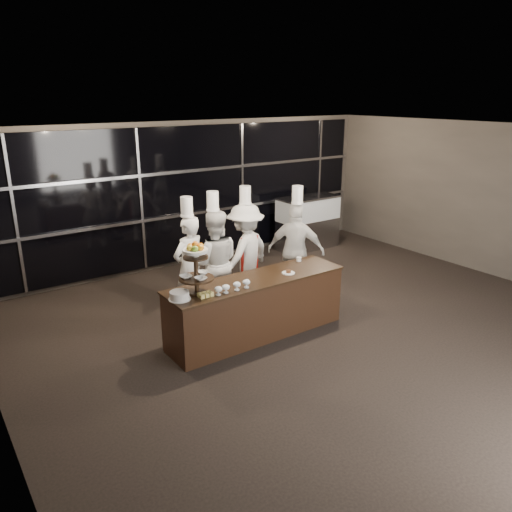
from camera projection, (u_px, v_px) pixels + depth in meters
room at (371, 252)px, 6.67m from camera, size 10.00×10.00×10.00m
window_wall at (194, 194)px, 10.50m from camera, size 8.60×0.10×2.80m
buffet_counter at (257, 307)px, 7.50m from camera, size 2.84×0.74×0.92m
display_stand at (196, 264)px, 6.68m from camera, size 0.48×0.48×0.74m
compotes at (232, 286)px, 6.85m from camera, size 0.57×0.11×0.12m
layer_cake at (179, 296)px, 6.60m from camera, size 0.30×0.30×0.11m
pastry_squares at (205, 295)px, 6.70m from camera, size 0.20×0.13×0.05m
small_plate at (288, 272)px, 7.56m from camera, size 0.20×0.20×0.05m
chef_cup at (299, 259)px, 8.10m from camera, size 0.08×0.08×0.07m
display_case at (308, 220)px, 11.71m from camera, size 1.49×0.65×1.24m
chef_a at (189, 266)px, 8.01m from camera, size 0.71×0.57×2.01m
chef_b at (214, 262)px, 8.15m from camera, size 1.06×0.97×2.06m
chef_c at (246, 253)px, 8.66m from camera, size 1.29×1.00×2.05m
chef_d at (296, 250)px, 8.82m from camera, size 0.98×1.04×2.03m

